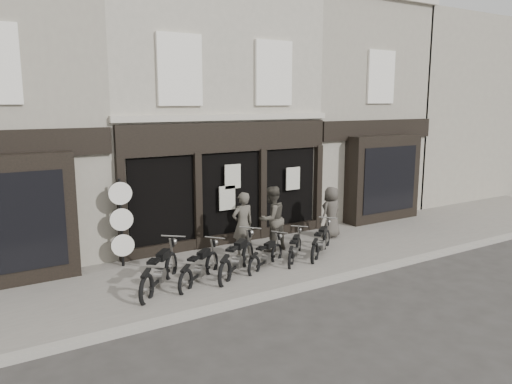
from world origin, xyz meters
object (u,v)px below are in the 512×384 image
motorcycle_0 (160,274)px  motorcycle_1 (200,270)px  man_right (331,212)px  man_left (243,225)px  motorcycle_4 (295,251)px  motorcycle_2 (237,261)px  motorcycle_5 (321,244)px  advert_sign_post (122,227)px  motorcycle_3 (266,258)px  man_centre (272,219)px

motorcycle_0 → motorcycle_1: 1.01m
motorcycle_1 → man_right: bearing=-23.6°
motorcycle_0 → man_left: size_ratio=1.03×
motorcycle_4 → man_left: man_left is taller
motorcycle_0 → motorcycle_2: bearing=-50.8°
motorcycle_1 → motorcycle_5: (3.98, 0.13, 0.00)m
advert_sign_post → motorcycle_5: bearing=-9.0°
man_right → motorcycle_2: bearing=6.1°
motorcycle_3 → man_left: size_ratio=0.91×
man_right → advert_sign_post: (-6.68, 0.75, 0.26)m
motorcycle_3 → advert_sign_post: bearing=119.0°
motorcycle_2 → advert_sign_post: size_ratio=0.78×
motorcycle_4 → motorcycle_0: bearing=136.4°
motorcycle_0 → motorcycle_3: bearing=-49.0°
motorcycle_0 → man_right: size_ratio=1.15×
motorcycle_3 → man_right: 3.70m
man_right → advert_sign_post: 6.72m
motorcycle_1 → motorcycle_2: (1.07, 0.00, 0.04)m
motorcycle_2 → man_centre: size_ratio=1.01×
motorcycle_4 → man_right: size_ratio=0.89×
motorcycle_3 → motorcycle_0: bearing=150.2°
motorcycle_3 → advert_sign_post: 3.97m
man_centre → motorcycle_3: bearing=38.7°
man_centre → man_right: man_centre is taller
man_left → man_centre: man_centre is taller
motorcycle_3 → motorcycle_4: bearing=-24.0°
motorcycle_0 → man_right: 6.56m
advert_sign_post → motorcycle_2: bearing=-30.3°
man_left → motorcycle_1: bearing=28.9°
motorcycle_4 → man_centre: man_centre is taller
motorcycle_1 → advert_sign_post: bearing=83.1°
motorcycle_5 → advert_sign_post: 5.67m
motorcycle_4 → man_right: man_right is taller
motorcycle_0 → motorcycle_4: bearing=-47.5°
motorcycle_5 → man_right: size_ratio=1.09×
motorcycle_0 → motorcycle_4: (4.04, 0.03, -0.10)m
man_centre → man_right: size_ratio=1.16×
motorcycle_1 → man_centre: bearing=-16.0°
man_left → man_centre: bearing=-178.5°
motorcycle_1 → man_right: 5.61m
man_centre → advert_sign_post: (-4.21, 0.94, 0.13)m
motorcycle_2 → man_right: bearing=-20.9°
motorcycle_1 → motorcycle_4: (3.04, 0.14, -0.05)m
motorcycle_3 → man_right: size_ratio=1.02×
motorcycle_0 → motorcycle_2: size_ratio=0.98×
motorcycle_5 → man_centre: (-1.03, 1.05, 0.69)m
motorcycle_5 → motorcycle_4: bearing=142.0°
motorcycle_5 → man_right: bearing=3.4°
motorcycle_3 → man_left: 1.29m
motorcycle_3 → man_right: (3.40, 1.32, 0.60)m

